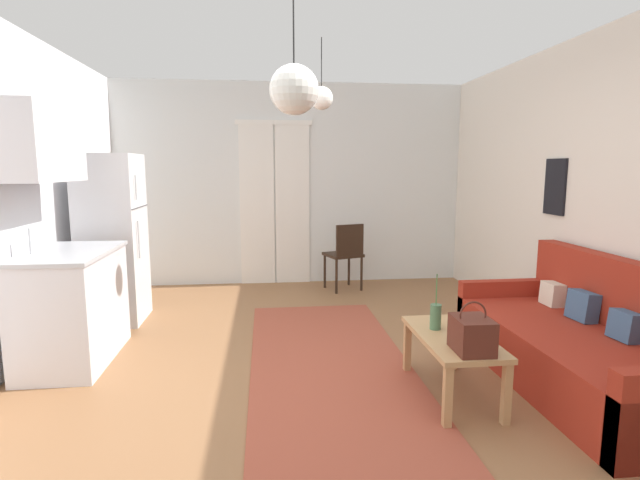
{
  "coord_description": "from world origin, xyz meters",
  "views": [
    {
      "loc": [
        -0.37,
        -3.15,
        1.57
      ],
      "look_at": [
        0.14,
        1.34,
        0.89
      ],
      "focal_mm": 27.18,
      "sensor_mm": 36.0,
      "label": 1
    }
  ],
  "objects_px": {
    "coffee_table": "(452,344)",
    "accent_chair": "(345,252)",
    "pendant_lamp_near": "(294,89)",
    "bamboo_vase": "(436,316)",
    "couch": "(585,348)",
    "handbag": "(472,334)",
    "refrigerator": "(113,239)",
    "pendant_lamp_far": "(321,98)"
  },
  "relations": [
    {
      "from": "coffee_table",
      "to": "handbag",
      "type": "relative_size",
      "value": 2.83
    },
    {
      "from": "pendant_lamp_far",
      "to": "bamboo_vase",
      "type": "bearing_deg",
      "value": -59.49
    },
    {
      "from": "coffee_table",
      "to": "pendant_lamp_near",
      "type": "xyz_separation_m",
      "value": [
        -1.12,
        -0.7,
        1.57
      ]
    },
    {
      "from": "handbag",
      "to": "accent_chair",
      "type": "relative_size",
      "value": 0.37
    },
    {
      "from": "coffee_table",
      "to": "accent_chair",
      "type": "xyz_separation_m",
      "value": [
        -0.25,
        2.95,
        0.13
      ]
    },
    {
      "from": "pendant_lamp_far",
      "to": "accent_chair",
      "type": "bearing_deg",
      "value": 73.13
    },
    {
      "from": "pendant_lamp_near",
      "to": "pendant_lamp_far",
      "type": "xyz_separation_m",
      "value": [
        0.36,
        1.99,
        0.24
      ]
    },
    {
      "from": "handbag",
      "to": "accent_chair",
      "type": "xyz_separation_m",
      "value": [
        -0.25,
        3.25,
        -0.05
      ]
    },
    {
      "from": "couch",
      "to": "pendant_lamp_far",
      "type": "relative_size",
      "value": 3.38
    },
    {
      "from": "refrigerator",
      "to": "accent_chair",
      "type": "relative_size",
      "value": 1.97
    },
    {
      "from": "accent_chair",
      "to": "pendant_lamp_near",
      "type": "distance_m",
      "value": 4.02
    },
    {
      "from": "bamboo_vase",
      "to": "pendant_lamp_near",
      "type": "distance_m",
      "value": 1.94
    },
    {
      "from": "refrigerator",
      "to": "pendant_lamp_far",
      "type": "relative_size",
      "value": 2.79
    },
    {
      "from": "coffee_table",
      "to": "couch",
      "type": "bearing_deg",
      "value": 2.6
    },
    {
      "from": "handbag",
      "to": "pendant_lamp_near",
      "type": "height_order",
      "value": "pendant_lamp_near"
    },
    {
      "from": "handbag",
      "to": "pendant_lamp_far",
      "type": "bearing_deg",
      "value": 115.47
    },
    {
      "from": "coffee_table",
      "to": "pendant_lamp_far",
      "type": "relative_size",
      "value": 1.5
    },
    {
      "from": "couch",
      "to": "refrigerator",
      "type": "bearing_deg",
      "value": 152.99
    },
    {
      "from": "accent_chair",
      "to": "pendant_lamp_near",
      "type": "height_order",
      "value": "pendant_lamp_near"
    },
    {
      "from": "handbag",
      "to": "pendant_lamp_far",
      "type": "xyz_separation_m",
      "value": [
        -0.76,
        1.59,
        1.63
      ]
    },
    {
      "from": "refrigerator",
      "to": "pendant_lamp_far",
      "type": "height_order",
      "value": "pendant_lamp_far"
    },
    {
      "from": "bamboo_vase",
      "to": "pendant_lamp_near",
      "type": "bearing_deg",
      "value": -141.49
    },
    {
      "from": "handbag",
      "to": "coffee_table",
      "type": "bearing_deg",
      "value": 90.22
    },
    {
      "from": "bamboo_vase",
      "to": "accent_chair",
      "type": "bearing_deg",
      "value": 93.59
    },
    {
      "from": "coffee_table",
      "to": "handbag",
      "type": "xyz_separation_m",
      "value": [
        0.0,
        -0.3,
        0.18
      ]
    },
    {
      "from": "bamboo_vase",
      "to": "accent_chair",
      "type": "relative_size",
      "value": 0.46
    },
    {
      "from": "couch",
      "to": "pendant_lamp_near",
      "type": "relative_size",
      "value": 2.39
    },
    {
      "from": "accent_chair",
      "to": "pendant_lamp_far",
      "type": "xyz_separation_m",
      "value": [
        -0.5,
        -1.66,
        1.68
      ]
    },
    {
      "from": "coffee_table",
      "to": "accent_chair",
      "type": "distance_m",
      "value": 2.97
    },
    {
      "from": "coffee_table",
      "to": "accent_chair",
      "type": "relative_size",
      "value": 1.06
    },
    {
      "from": "accent_chair",
      "to": "bamboo_vase",
      "type": "bearing_deg",
      "value": 75.11
    },
    {
      "from": "accent_chair",
      "to": "pendant_lamp_near",
      "type": "xyz_separation_m",
      "value": [
        -0.87,
        -3.65,
        1.44
      ]
    },
    {
      "from": "bamboo_vase",
      "to": "handbag",
      "type": "height_order",
      "value": "bamboo_vase"
    },
    {
      "from": "couch",
      "to": "pendant_lamp_near",
      "type": "distance_m",
      "value": 2.81
    },
    {
      "from": "bamboo_vase",
      "to": "accent_chair",
      "type": "xyz_separation_m",
      "value": [
        -0.18,
        2.82,
        -0.03
      ]
    },
    {
      "from": "couch",
      "to": "coffee_table",
      "type": "distance_m",
      "value": 1.03
    },
    {
      "from": "handbag",
      "to": "refrigerator",
      "type": "relative_size",
      "value": 0.19
    },
    {
      "from": "coffee_table",
      "to": "pendant_lamp_near",
      "type": "bearing_deg",
      "value": -148.08
    },
    {
      "from": "bamboo_vase",
      "to": "couch",
      "type": "bearing_deg",
      "value": -4.49
    },
    {
      "from": "handbag",
      "to": "pendant_lamp_near",
      "type": "xyz_separation_m",
      "value": [
        -1.12,
        -0.4,
        1.39
      ]
    },
    {
      "from": "couch",
      "to": "accent_chair",
      "type": "distance_m",
      "value": 3.18
    },
    {
      "from": "refrigerator",
      "to": "accent_chair",
      "type": "height_order",
      "value": "refrigerator"
    }
  ]
}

